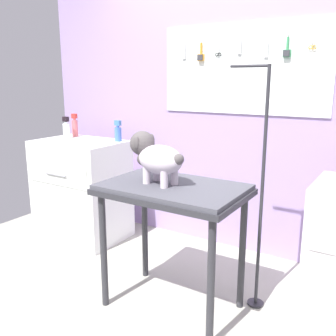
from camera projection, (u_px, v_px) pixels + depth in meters
name	position (u px, v px, depth m)	size (l,w,h in m)	color
ground	(147.00, 319.00, 2.40)	(4.40, 4.00, 0.04)	#A6A697
rear_wall_panel	(234.00, 116.00, 3.18)	(4.00, 0.11, 2.30)	#A187BE
grooming_table	(173.00, 200.00, 2.35)	(0.89, 0.58, 0.83)	#2D2D33
grooming_arm	(260.00, 201.00, 2.37)	(0.30, 0.11, 1.55)	#2D2D33
dog	(155.00, 156.00, 2.33)	(0.44, 0.25, 0.32)	silver
counter_left	(82.00, 189.00, 3.54)	(0.80, 0.58, 0.92)	white
pump_bottle_white	(75.00, 127.00, 3.68)	(0.06, 0.06, 0.22)	#D06266
spray_bottle_short	(118.00, 133.00, 3.38)	(0.06, 0.06, 0.19)	#416CC6
spray_bottle_tall	(66.00, 129.00, 3.56)	(0.06, 0.06, 0.20)	white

